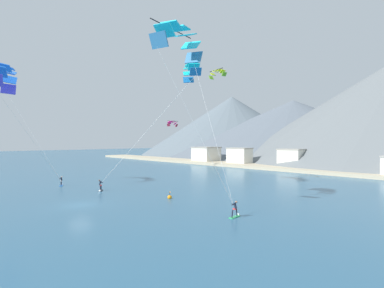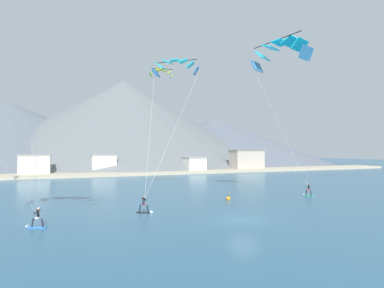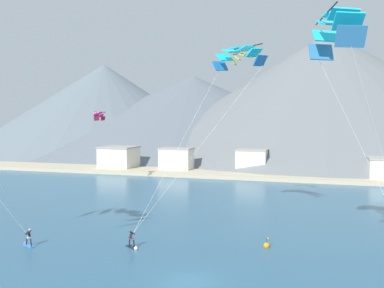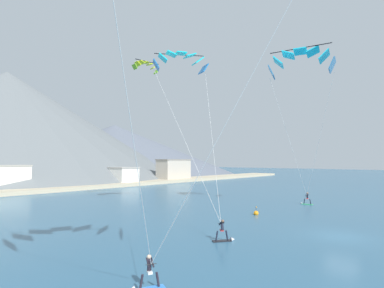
% 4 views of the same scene
% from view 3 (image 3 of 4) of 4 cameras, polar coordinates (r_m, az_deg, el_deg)
% --- Properties ---
extents(ground_plane, '(400.00, 400.00, 0.00)m').
position_cam_3_polar(ground_plane, '(31.69, -0.39, -17.94)').
color(ground_plane, '#2D5B7A').
extents(kitesurfer_near_lead, '(1.65, 1.33, 1.73)m').
position_cam_3_polar(kitesurfer_near_lead, '(39.37, -7.92, -12.88)').
color(kitesurfer_near_lead, black).
rests_on(kitesurfer_near_lead, ground).
extents(kitesurfer_near_trail, '(1.75, 1.09, 1.66)m').
position_cam_3_polar(kitesurfer_near_trail, '(42.46, -21.06, -11.94)').
color(kitesurfer_near_trail, '#337FDB').
rests_on(kitesurfer_near_trail, ground).
extents(parafoil_kite_near_lead, '(10.52, 13.84, 17.95)m').
position_cam_3_polar(parafoil_kite_near_lead, '(46.99, 6.18, 11.62)').
color(parafoil_kite_near_lead, '#1B69B2').
extents(parafoil_kite_mid_center, '(8.06, 7.91, 18.22)m').
position_cam_3_polar(parafoil_kite_mid_center, '(35.36, 18.64, 14.26)').
color(parafoil_kite_mid_center, teal).
extents(parafoil_kite_distant_high_outer, '(3.96, 1.36, 1.35)m').
position_cam_3_polar(parafoil_kite_distant_high_outer, '(53.34, 7.40, 11.42)').
color(parafoil_kite_distant_high_outer, '#67AD21').
extents(parafoil_kite_distant_low_drift, '(1.59, 3.91, 1.56)m').
position_cam_3_polar(parafoil_kite_distant_low_drift, '(75.02, -12.30, 3.78)').
color(parafoil_kite_distant_low_drift, '#A62639').
extents(race_marker_buoy, '(0.56, 0.56, 1.02)m').
position_cam_3_polar(race_marker_buoy, '(39.92, 9.92, -13.19)').
color(race_marker_buoy, orange).
rests_on(race_marker_buoy, ground).
extents(shoreline_strip, '(180.00, 10.00, 0.70)m').
position_cam_3_polar(shoreline_strip, '(84.15, 11.06, -4.24)').
color(shoreline_strip, '#BCAD8E').
rests_on(shoreline_strip, ground).
extents(shore_building_harbour_front, '(6.30, 4.75, 5.18)m').
position_cam_3_polar(shore_building_harbour_front, '(88.76, 8.01, -2.34)').
color(shore_building_harbour_front, silver).
rests_on(shore_building_harbour_front, ground).
extents(shore_building_promenade_mid, '(5.49, 6.90, 4.39)m').
position_cam_3_polar(shore_building_promenade_mid, '(85.60, 24.19, -3.10)').
color(shore_building_promenade_mid, silver).
rests_on(shore_building_promenade_mid, ground).
extents(shore_building_quay_east, '(7.47, 7.20, 5.27)m').
position_cam_3_polar(shore_building_quay_east, '(96.17, -9.72, -1.88)').
color(shore_building_quay_east, silver).
rests_on(shore_building_quay_east, ground).
extents(shore_building_old_town, '(6.93, 4.55, 5.21)m').
position_cam_3_polar(shore_building_old_town, '(91.34, -2.10, -2.14)').
color(shore_building_old_town, silver).
rests_on(shore_building_old_town, ground).
extents(mountain_peak_central_summit, '(122.43, 122.43, 26.52)m').
position_cam_3_polar(mountain_peak_central_summit, '(153.96, 0.18, 4.12)').
color(mountain_peak_central_summit, slate).
rests_on(mountain_peak_central_summit, ground).
extents(mountain_peak_east_shoulder, '(124.35, 124.35, 38.31)m').
position_cam_3_polar(mountain_peak_east_shoulder, '(142.23, 17.61, 6.39)').
color(mountain_peak_east_shoulder, slate).
rests_on(mountain_peak_east_shoulder, ground).
extents(mountain_peak_far_spur, '(96.83, 96.83, 31.13)m').
position_cam_3_polar(mountain_peak_far_spur, '(161.40, -11.60, 4.84)').
color(mountain_peak_far_spur, slate).
rests_on(mountain_peak_far_spur, ground).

